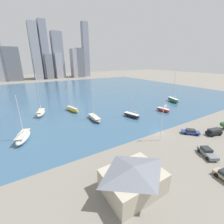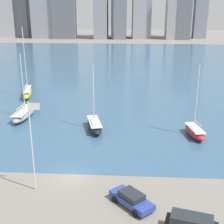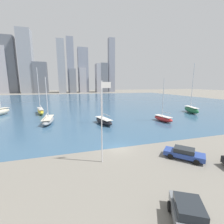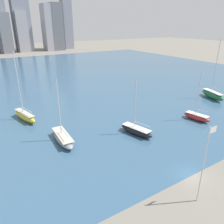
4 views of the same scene
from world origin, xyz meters
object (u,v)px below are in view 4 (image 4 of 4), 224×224
Objects in this scene: sailboat_green at (212,95)px; sailboat_gray at (63,137)px; sailboat_black at (136,130)px; sailboat_red at (197,116)px; sailboat_yellow at (25,116)px; flag_pole at (204,163)px.

sailboat_gray is (-45.81, -1.14, -0.36)m from sailboat_green.
sailboat_black is (13.33, -4.85, 0.02)m from sailboat_gray.
sailboat_red is (29.14, -6.63, 0.03)m from sailboat_gray.
sailboat_gray is 0.76× the size of sailboat_yellow.
sailboat_black is at bearing -152.64° from sailboat_green.
sailboat_green is (36.86, 23.91, -4.36)m from flag_pole.
sailboat_gray is 29.89m from sailboat_red.
flag_pole is at bearing -66.18° from sailboat_gray.
sailboat_black is (4.38, 17.92, -4.70)m from flag_pole.
sailboat_yellow is (-12.82, 36.66, -4.49)m from flag_pole.
sailboat_yellow is at bearing 109.28° from flag_pole.
sailboat_black is 25.44m from sailboat_yellow.
flag_pole is 19.03m from sailboat_black.
sailboat_red reaches higher than flag_pole.
sailboat_green reaches higher than sailboat_black.
sailboat_red is 1.06× the size of sailboat_black.
sailboat_black is 0.70× the size of sailboat_yellow.
flag_pole is 0.96× the size of sailboat_black.
sailboat_gray is at bearing 156.64° from sailboat_red.
flag_pole is at bearing -118.59° from sailboat_black.
sailboat_green is 1.56× the size of sailboat_black.
sailboat_black is at bearing 76.27° from flag_pole.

